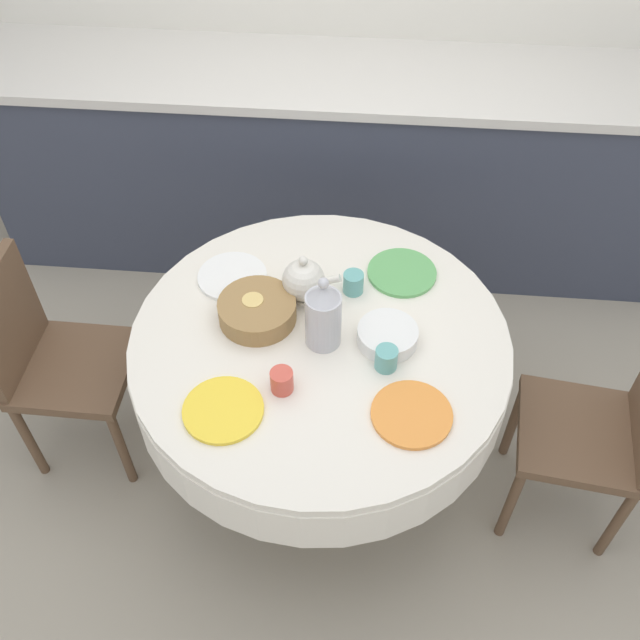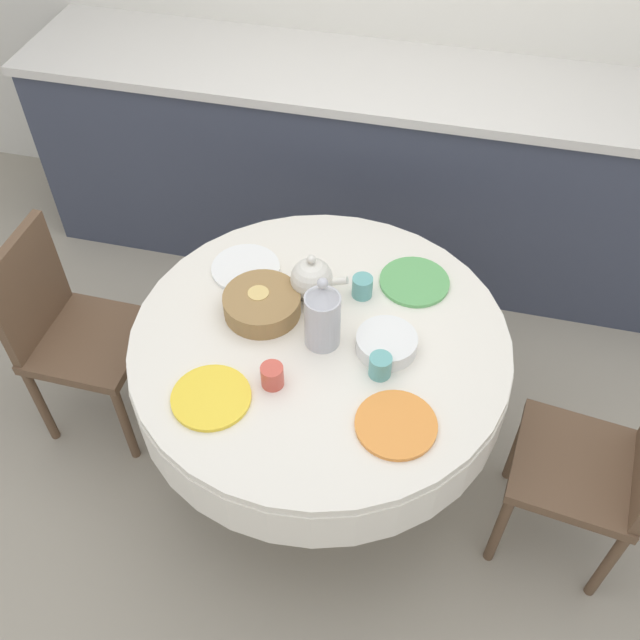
{
  "view_description": "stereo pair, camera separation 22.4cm",
  "coord_description": "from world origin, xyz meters",
  "px_view_note": "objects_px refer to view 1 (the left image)",
  "views": [
    {
      "loc": [
        0.13,
        -1.51,
        2.46
      ],
      "look_at": [
        0.0,
        0.0,
        0.8
      ],
      "focal_mm": 40.0,
      "sensor_mm": 36.0,
      "label": 1
    },
    {
      "loc": [
        0.35,
        -1.47,
        2.46
      ],
      "look_at": [
        0.0,
        0.0,
        0.8
      ],
      "focal_mm": 40.0,
      "sensor_mm": 36.0,
      "label": 2
    }
  ],
  "objects_px": {
    "chair_right": "(52,357)",
    "teapot": "(304,280)",
    "coffee_carafe": "(323,315)",
    "chair_left": "(607,428)"
  },
  "relations": [
    {
      "from": "coffee_carafe",
      "to": "teapot",
      "type": "xyz_separation_m",
      "value": [
        -0.08,
        0.19,
        -0.04
      ]
    },
    {
      "from": "chair_left",
      "to": "teapot",
      "type": "distance_m",
      "value": 1.11
    },
    {
      "from": "chair_right",
      "to": "teapot",
      "type": "xyz_separation_m",
      "value": [
        0.89,
        0.16,
        0.31
      ]
    },
    {
      "from": "coffee_carafe",
      "to": "teapot",
      "type": "height_order",
      "value": "coffee_carafe"
    },
    {
      "from": "coffee_carafe",
      "to": "teapot",
      "type": "relative_size",
      "value": 1.4
    },
    {
      "from": "chair_right",
      "to": "coffee_carafe",
      "type": "bearing_deg",
      "value": 89.13
    },
    {
      "from": "chair_right",
      "to": "teapot",
      "type": "distance_m",
      "value": 0.96
    },
    {
      "from": "teapot",
      "to": "coffee_carafe",
      "type": "bearing_deg",
      "value": -66.75
    },
    {
      "from": "coffee_carafe",
      "to": "teapot",
      "type": "bearing_deg",
      "value": 113.25
    },
    {
      "from": "chair_left",
      "to": "chair_right",
      "type": "xyz_separation_m",
      "value": [
        -1.92,
        0.14,
        0.0
      ]
    }
  ]
}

